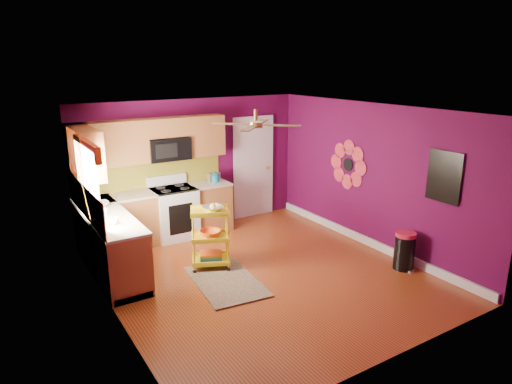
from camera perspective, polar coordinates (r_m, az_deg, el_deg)
ground at (r=7.15m, az=0.84°, el=-10.19°), size 5.00×5.00×0.00m
room_envelope at (r=6.61m, az=1.09°, el=2.67°), size 4.54×5.04×2.52m
lower_cabinets at (r=8.00m, az=-14.54°, el=-4.45°), size 2.81×2.31×0.94m
electric_range at (r=8.54m, az=-10.22°, el=-2.51°), size 0.76×0.66×1.13m
upper_cabinetry at (r=8.00m, az=-15.29°, el=5.67°), size 2.80×2.30×1.26m
left_window at (r=6.72m, az=-20.37°, el=2.78°), size 0.08×1.35×1.08m
panel_door at (r=9.47m, az=-0.35°, el=2.99°), size 0.95×0.11×2.15m
right_wall_art at (r=7.82m, az=16.16°, el=2.70°), size 0.04×2.74×1.04m
ceiling_fan at (r=6.64m, az=-0.03°, el=8.51°), size 1.01×1.01×0.26m
shag_rug at (r=6.92m, az=-3.76°, el=-11.06°), size 1.02×1.51×0.02m
rolling_cart at (r=7.18m, az=-5.66°, el=-5.43°), size 0.71×0.63×1.06m
trash_can at (r=7.57m, az=18.07°, el=-6.99°), size 0.32×0.35×0.61m
teal_kettle at (r=8.72m, az=-5.21°, el=1.77°), size 0.18×0.18×0.21m
toaster at (r=8.74m, az=-5.32°, el=1.84°), size 0.22×0.15×0.18m
soap_bottle_a at (r=7.19m, az=-18.50°, el=-2.11°), size 0.08×0.08×0.17m
soap_bottle_b at (r=7.54m, az=-19.15°, el=-1.27°), size 0.15×0.15×0.19m
counter_dish at (r=7.67m, az=-18.89°, el=-1.44°), size 0.27×0.27×0.07m
counter_cup at (r=6.77m, az=-17.24°, el=-3.49°), size 0.11×0.11×0.09m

